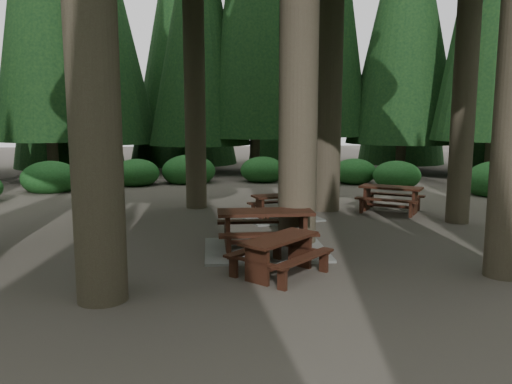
{
  "coord_description": "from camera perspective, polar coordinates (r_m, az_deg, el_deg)",
  "views": [
    {
      "loc": [
        -1.21,
        -10.53,
        2.76
      ],
      "look_at": [
        -0.07,
        0.65,
        1.1
      ],
      "focal_mm": 35.0,
      "sensor_mm": 36.0,
      "label": 1
    }
  ],
  "objects": [
    {
      "name": "picnic_table_a",
      "position": [
        10.5,
        1.07,
        -5.13
      ],
      "size": [
        2.54,
        2.11,
        0.86
      ],
      "rotation": [
        0.0,
        0.0,
        -0.01
      ],
      "color": "gray",
      "rests_on": "ground"
    },
    {
      "name": "shrub_ring",
      "position": [
        11.68,
        3.73,
        -3.27
      ],
      "size": [
        23.86,
        24.64,
        1.49
      ],
      "color": "#1F5A20",
      "rests_on": "ground"
    },
    {
      "name": "picnic_table_e",
      "position": [
        8.9,
        2.71,
        -6.6
      ],
      "size": [
        2.02,
        2.02,
        0.69
      ],
      "rotation": [
        0.0,
        0.0,
        0.78
      ],
      "color": "black",
      "rests_on": "ground"
    },
    {
      "name": "ground",
      "position": [
        10.95,
        0.71,
        -6.2
      ],
      "size": [
        80.0,
        80.0,
        0.0
      ],
      "primitive_type": "plane",
      "color": "#4C453E",
      "rests_on": "ground"
    },
    {
      "name": "picnic_table_c",
      "position": [
        13.87,
        2.82,
        -2.18
      ],
      "size": [
        2.34,
        2.1,
        0.67
      ],
      "rotation": [
        0.0,
        0.0,
        0.27
      ],
      "color": "gray",
      "rests_on": "ground"
    },
    {
      "name": "picnic_table_d",
      "position": [
        15.33,
        15.13,
        -0.33
      ],
      "size": [
        2.26,
        2.16,
        0.77
      ],
      "rotation": [
        0.0,
        0.0,
        -0.58
      ],
      "color": "black",
      "rests_on": "ground"
    }
  ]
}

